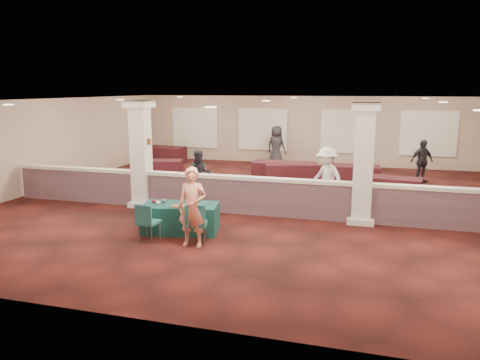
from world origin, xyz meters
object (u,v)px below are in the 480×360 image
(far_table_back_left, at_px, (165,155))
(attendee_b, at_px, (327,177))
(far_table_front_right, at_px, (394,188))
(far_table_front_center, at_px, (291,174))
(near_table, at_px, (180,218))
(woman, at_px, (192,207))
(attendee_d, at_px, (276,146))
(far_table_back_center, at_px, (279,172))
(far_table_back_right, at_px, (352,176))
(conf_chair_main, at_px, (196,221))
(attendee_c, at_px, (422,161))
(attendee_a, at_px, (200,174))
(far_table_front_left, at_px, (161,169))
(conf_chair_side, at_px, (146,219))

(far_table_back_left, xyz_separation_m, attendee_b, (8.41, -6.50, 0.52))
(far_table_front_right, relative_size, far_table_back_left, 0.90)
(far_table_front_center, bearing_deg, near_table, -104.00)
(woman, xyz_separation_m, attendee_d, (-0.47, 11.51, 0.02))
(woman, bearing_deg, far_table_back_left, 117.43)
(attendee_b, bearing_deg, near_table, -95.42)
(far_table_back_center, xyz_separation_m, far_table_back_right, (2.70, 0.00, -0.01))
(conf_chair_main, relative_size, attendee_b, 0.53)
(far_table_back_left, bearing_deg, far_table_front_right, -24.71)
(far_table_back_center, distance_m, attendee_c, 5.46)
(conf_chair_main, bearing_deg, near_table, 115.82)
(far_table_front_center, distance_m, attendee_a, 3.83)
(far_table_front_left, height_order, far_table_front_right, far_table_front_right)
(near_table, height_order, far_table_back_left, far_table_back_left)
(far_table_back_right, bearing_deg, woman, -112.17)
(conf_chair_side, relative_size, far_table_front_right, 0.53)
(far_table_front_right, height_order, far_table_back_center, far_table_back_center)
(far_table_front_center, bearing_deg, attendee_c, 20.84)
(conf_chair_side, bearing_deg, far_table_back_left, 118.54)
(far_table_front_left, distance_m, far_table_front_right, 9.07)
(woman, bearing_deg, attendee_b, 59.94)
(conf_chair_side, distance_m, far_table_back_center, 7.91)
(far_table_front_center, bearing_deg, conf_chair_side, -105.57)
(far_table_back_left, xyz_separation_m, attendee_d, (5.39, 0.50, 0.54))
(far_table_back_right, distance_m, attendee_b, 3.29)
(conf_chair_main, distance_m, far_table_back_left, 12.43)
(conf_chair_side, height_order, far_table_front_left, conf_chair_side)
(conf_chair_side, distance_m, attendee_b, 5.87)
(near_table, relative_size, conf_chair_side, 2.03)
(far_table_back_left, bearing_deg, near_table, -62.95)
(far_table_front_center, bearing_deg, far_table_front_left, 180.00)
(far_table_front_right, bearing_deg, attendee_d, 133.57)
(far_table_front_left, relative_size, far_table_front_right, 1.00)
(conf_chair_side, distance_m, far_table_front_center, 7.83)
(woman, bearing_deg, attendee_a, 108.56)
(woman, height_order, far_table_front_left, woman)
(attendee_c, bearing_deg, near_table, -159.69)
(far_table_back_left, bearing_deg, attendee_a, -56.17)
(conf_chair_side, height_order, far_table_back_center, conf_chair_side)
(attendee_a, distance_m, attendee_d, 6.90)
(far_table_front_right, bearing_deg, conf_chair_side, -132.47)
(conf_chair_side, bearing_deg, near_table, 69.59)
(attendee_b, xyz_separation_m, attendee_c, (3.11, 4.79, -0.08))
(far_table_back_right, bearing_deg, near_table, -119.42)
(near_table, bearing_deg, far_table_front_right, 34.80)
(near_table, height_order, conf_chair_main, conf_chair_main)
(far_table_front_right, height_order, attendee_c, attendee_c)
(far_table_front_left, relative_size, far_table_back_center, 0.86)
(far_table_front_center, relative_size, attendee_b, 1.08)
(conf_chair_side, bearing_deg, far_table_front_center, 79.89)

